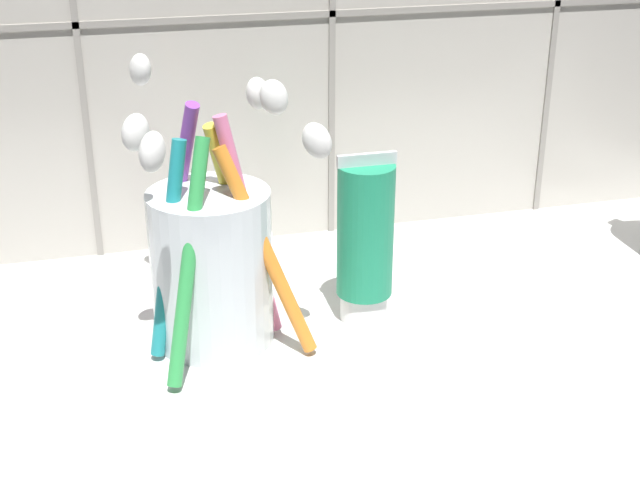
# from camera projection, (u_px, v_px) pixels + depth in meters

# --- Properties ---
(sink_counter) EXTENTS (0.77, 0.39, 0.02)m
(sink_counter) POSITION_uv_depth(u_px,v_px,m) (379.00, 355.00, 0.59)
(sink_counter) COLOR silver
(sink_counter) RESTS_ON ground
(toothbrush_cup) EXTENTS (0.13, 0.15, 0.18)m
(toothbrush_cup) POSITION_uv_depth(u_px,v_px,m) (212.00, 259.00, 0.57)
(toothbrush_cup) COLOR silver
(toothbrush_cup) RESTS_ON sink_counter
(toothpaste_tube) EXTENTS (0.04, 0.04, 0.12)m
(toothpaste_tube) POSITION_uv_depth(u_px,v_px,m) (371.00, 240.00, 0.59)
(toothpaste_tube) COLOR white
(toothpaste_tube) RESTS_ON sink_counter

